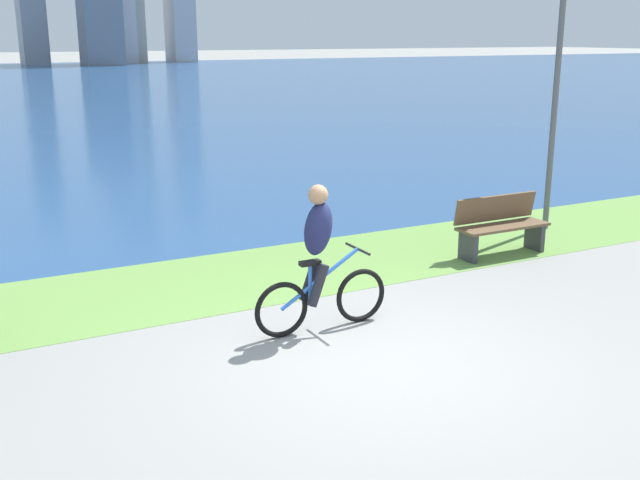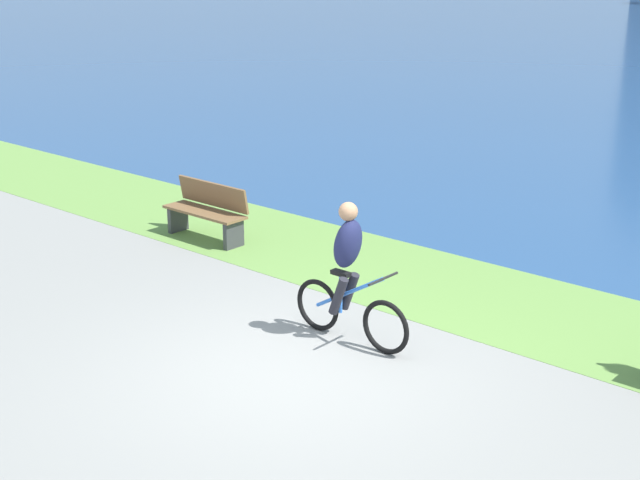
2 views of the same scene
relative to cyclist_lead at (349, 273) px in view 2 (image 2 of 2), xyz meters
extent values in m
plane|color=gray|center=(0.10, -1.01, -0.84)|extent=(300.00, 300.00, 0.00)
cube|color=#6B9947|center=(0.10, 2.20, -0.83)|extent=(120.00, 2.49, 0.01)
torus|color=black|center=(0.54, 0.00, -0.52)|extent=(0.64, 0.06, 0.64)
torus|color=black|center=(-0.47, 0.00, -0.52)|extent=(0.64, 0.06, 0.64)
cylinder|color=blue|center=(0.01, 0.00, -0.23)|extent=(0.99, 0.04, 0.61)
cylinder|color=blue|center=(-0.12, 0.00, -0.28)|extent=(0.04, 0.04, 0.47)
cube|color=black|center=(-0.12, 0.00, -0.03)|extent=(0.24, 0.10, 0.05)
cylinder|color=black|center=(0.49, 0.00, 0.05)|extent=(0.03, 0.52, 0.03)
ellipsoid|color=#1E234C|center=(-0.01, 0.00, 0.35)|extent=(0.40, 0.36, 0.65)
sphere|color=#A57A59|center=(-0.01, 0.00, 0.73)|extent=(0.22, 0.22, 0.22)
cylinder|color=#26262D|center=(-0.07, 0.10, -0.27)|extent=(0.27, 0.11, 0.49)
cylinder|color=#26262D|center=(-0.07, -0.10, -0.27)|extent=(0.27, 0.11, 0.49)
cube|color=brown|center=(-4.13, 1.50, -0.39)|extent=(1.50, 0.45, 0.04)
cube|color=brown|center=(-4.13, 1.69, -0.14)|extent=(1.50, 0.11, 0.40)
cube|color=#38383D|center=(-3.48, 1.50, -0.61)|extent=(0.08, 0.37, 0.45)
cube|color=#38383D|center=(-4.78, 1.50, -0.61)|extent=(0.08, 0.37, 0.45)
camera|label=1|loc=(-3.75, -7.10, 2.41)|focal=42.41mm
camera|label=2|loc=(6.02, -7.45, 3.52)|focal=49.98mm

